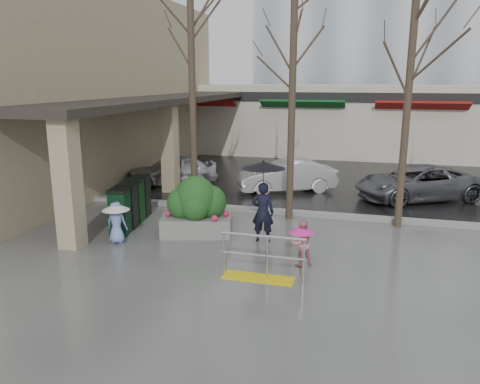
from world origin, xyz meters
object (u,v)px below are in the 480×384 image
at_px(child_pink, 302,240).
at_px(child_blue, 116,218).
at_px(tree_mideast, 411,59).
at_px(car_c, 418,183).
at_px(car_a, 172,170).
at_px(news_boxes, 131,203).
at_px(handrail, 261,263).
at_px(tree_west, 191,54).
at_px(car_b, 287,176).
at_px(planter, 197,207).
at_px(woman, 263,194).
at_px(tree_midwest, 293,47).

relative_size(child_pink, child_blue, 0.97).
xyz_separation_m(tree_mideast, car_c, (0.84, 3.60, -4.23)).
xyz_separation_m(child_blue, car_a, (-1.43, 7.10, -0.07)).
relative_size(tree_mideast, news_boxes, 2.69).
distance_m(handrail, tree_west, 7.52).
bearing_deg(car_a, car_b, 59.84).
distance_m(child_blue, news_boxes, 1.65).
height_order(news_boxes, car_a, news_boxes).
xyz_separation_m(tree_mideast, planter, (-5.57, -2.31, -4.04)).
bearing_deg(woman, car_b, -89.31).
height_order(tree_west, car_a, tree_west).
xyz_separation_m(tree_west, child_pink, (4.11, -3.80, -4.45)).
bearing_deg(car_b, tree_west, -59.97).
bearing_deg(news_boxes, handrail, -39.70).
relative_size(tree_midwest, car_c, 1.54).
xyz_separation_m(tree_mideast, child_blue, (-7.42, -3.51, -4.16)).
relative_size(handrail, car_c, 0.42).
distance_m(child_pink, child_blue, 5.04).
relative_size(handrail, tree_midwest, 0.27).
bearing_deg(tree_midwest, car_a, 147.07).
relative_size(tree_west, tree_mideast, 1.05).
height_order(handrail, tree_mideast, tree_mideast).
xyz_separation_m(handrail, woman, (-0.51, 2.44, 0.95)).
bearing_deg(car_c, tree_west, -91.13).
relative_size(woman, car_c, 0.50).
distance_m(tree_west, child_pink, 7.15).
bearing_deg(tree_midwest, child_blue, -139.60).
bearing_deg(handrail, tree_midwest, 91.91).
distance_m(tree_west, news_boxes, 5.00).
bearing_deg(planter, tree_mideast, 22.50).
bearing_deg(tree_west, car_c, 26.13).
relative_size(tree_midwest, tree_mideast, 1.08).
xyz_separation_m(tree_midwest, car_b, (-0.71, 3.63, -4.60)).
bearing_deg(news_boxes, woman, -14.29).
bearing_deg(handrail, tree_mideast, 56.81).
height_order(tree_mideast, car_c, tree_mideast).
relative_size(tree_midwest, car_b, 1.83).
bearing_deg(news_boxes, tree_mideast, 5.61).
bearing_deg(handrail, car_b, 95.90).
bearing_deg(car_c, handrail, -52.63).
xyz_separation_m(child_pink, car_b, (-1.62, 7.43, 0.00)).
bearing_deg(tree_mideast, child_blue, -154.71).
distance_m(woman, news_boxes, 4.27).
xyz_separation_m(woman, child_blue, (-3.77, -1.14, -0.63)).
bearing_deg(child_blue, car_a, -80.66).
bearing_deg(handrail, planter, 134.30).
bearing_deg(tree_mideast, car_b, 137.82).
relative_size(woman, planter, 1.05).
xyz_separation_m(handrail, news_boxes, (-4.70, 2.89, 0.29)).
height_order(child_pink, car_c, car_c).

